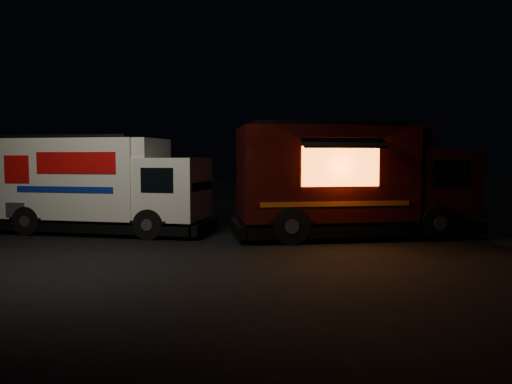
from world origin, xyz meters
name	(u,v)px	position (x,y,z in m)	size (l,w,h in m)	color
ground	(189,241)	(0.00, 0.00, 0.00)	(80.00, 80.00, 0.00)	black
white_truck	(105,184)	(-2.98, 1.47, 1.53)	(6.73, 2.30, 3.05)	silver
red_truck	(354,180)	(4.74, 1.32, 1.69)	(7.25, 2.67, 3.38)	#370C0A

